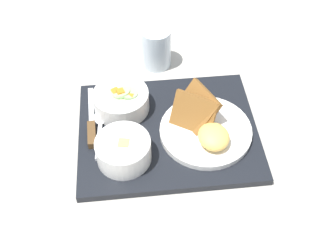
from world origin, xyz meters
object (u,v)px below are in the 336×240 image
at_px(knife, 92,129).
at_px(bowl_soup, 123,149).
at_px(glass_water, 156,49).
at_px(bowl_salad, 121,100).
at_px(plate_main, 204,128).
at_px(spoon, 101,124).

bearing_deg(knife, bowl_soup, -141.86).
bearing_deg(bowl_soup, glass_water, 76.69).
distance_m(bowl_salad, plate_main, 0.21).
xyz_separation_m(bowl_salad, spoon, (-0.05, -0.05, -0.03)).
bearing_deg(bowl_salad, glass_water, 64.39).
xyz_separation_m(knife, glass_water, (0.15, 0.25, 0.02)).
bearing_deg(glass_water, spoon, -120.07).
relative_size(plate_main, spoon, 1.38).
bearing_deg(bowl_salad, knife, -133.82).
relative_size(plate_main, glass_water, 1.89).
bearing_deg(glass_water, bowl_soup, -103.31).
relative_size(bowl_soup, plate_main, 0.57).
bearing_deg(knife, plate_main, -99.43).
xyz_separation_m(bowl_soup, knife, (-0.08, 0.08, -0.03)).
relative_size(spoon, glass_water, 1.37).
xyz_separation_m(bowl_soup, spoon, (-0.06, 0.10, -0.03)).
bearing_deg(spoon, glass_water, -29.58).
relative_size(bowl_soup, spoon, 0.79).
height_order(bowl_salad, bowl_soup, bowl_salad).
xyz_separation_m(bowl_salad, glass_water, (0.09, 0.18, 0.00)).
distance_m(plate_main, glass_water, 0.29).
bearing_deg(plate_main, knife, 176.47).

